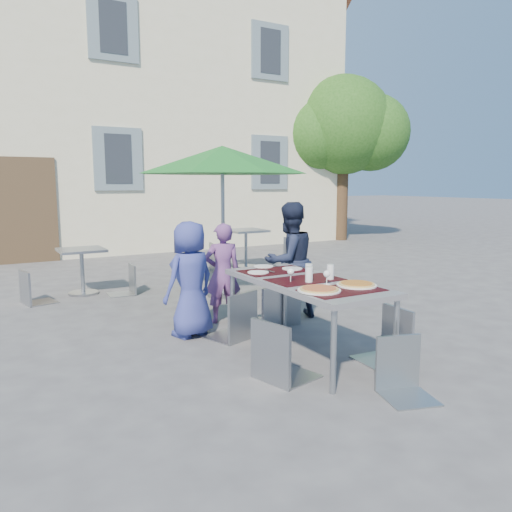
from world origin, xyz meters
TOP-DOWN VIEW (x-y plane):
  - ground at (0.00, 0.00)m, footprint 90.00×90.00m
  - building at (-0.00, 11.50)m, footprint 13.60×8.20m
  - tree at (6.55, 7.54)m, footprint 3.60×3.00m
  - dining_table at (-0.26, -0.10)m, footprint 0.80×1.85m
  - pizza_near_left at (-0.46, -0.58)m, footprint 0.37×0.37m
  - pizza_near_right at (-0.04, -0.58)m, footprint 0.36×0.36m
  - glassware at (-0.22, -0.19)m, footprint 0.46×0.37m
  - place_settings at (-0.25, 0.53)m, footprint 0.69×0.51m
  - child_0 at (-0.98, 1.03)m, footprint 0.71×0.57m
  - child_1 at (-0.43, 1.35)m, footprint 0.50×0.40m
  - child_2 at (0.36, 1.09)m, footprint 0.74×0.47m
  - chair_0 at (-0.61, 0.67)m, footprint 0.57×0.57m
  - chair_1 at (-0.12, 0.84)m, footprint 0.57×0.57m
  - chair_2 at (0.14, 0.94)m, footprint 0.52×0.52m
  - chair_3 at (-0.82, -0.51)m, footprint 0.54×0.54m
  - chair_4 at (0.36, -0.61)m, footprint 0.45×0.45m
  - chair_5 at (-0.12, -1.25)m, footprint 0.48×0.49m
  - patio_umbrella at (0.21, 2.62)m, footprint 2.47×2.47m
  - cafe_table_0 at (-1.59, 3.77)m, footprint 0.65×0.65m
  - bg_chair_l_0 at (-2.32, 3.49)m, footprint 0.48×0.48m
  - bg_chair_r_0 at (-1.02, 3.46)m, footprint 0.40×0.40m
  - cafe_table_1 at (1.69, 4.62)m, footprint 0.71×0.71m
  - bg_chair_l_1 at (1.06, 4.55)m, footprint 0.53×0.53m
  - bg_chair_r_1 at (2.64, 4.43)m, footprint 0.62×0.62m

SIDE VIEW (x-z plane):
  - ground at x=0.00m, z-range 0.00..0.00m
  - cafe_table_0 at x=-1.59m, z-range 0.11..0.81m
  - bg_chair_r_0 at x=-1.02m, z-range 0.07..0.92m
  - chair_5 at x=-0.12m, z-range 0.07..0.94m
  - bg_chair_l_0 at x=-2.32m, z-range 0.07..0.98m
  - cafe_table_1 at x=1.69m, z-range 0.15..0.91m
  - chair_4 at x=0.36m, z-range 0.08..1.03m
  - chair_2 at x=0.14m, z-range 0.08..1.03m
  - chair_1 at x=-0.12m, z-range 0.09..1.07m
  - chair_0 at x=-0.61m, z-range 0.09..1.09m
  - chair_3 at x=-0.82m, z-range 0.09..1.10m
  - bg_chair_l_1 at x=1.06m, z-range 0.09..1.11m
  - child_1 at x=-0.43m, z-range 0.00..1.20m
  - bg_chair_r_1 at x=2.64m, z-range 0.10..1.16m
  - child_0 at x=-0.98m, z-range 0.00..1.27m
  - dining_table at x=-0.26m, z-range 0.32..1.07m
  - child_2 at x=0.36m, z-range 0.00..1.45m
  - place_settings at x=-0.25m, z-range 0.76..0.77m
  - pizza_near_right at x=-0.04m, z-range 0.75..0.78m
  - pizza_near_left at x=-0.46m, z-range 0.75..0.78m
  - glassware at x=-0.22m, z-range 0.75..0.90m
  - patio_umbrella at x=0.21m, z-range 0.88..3.08m
  - tree at x=6.55m, z-range 0.90..5.60m
  - building at x=0.00m, z-range -0.70..10.40m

